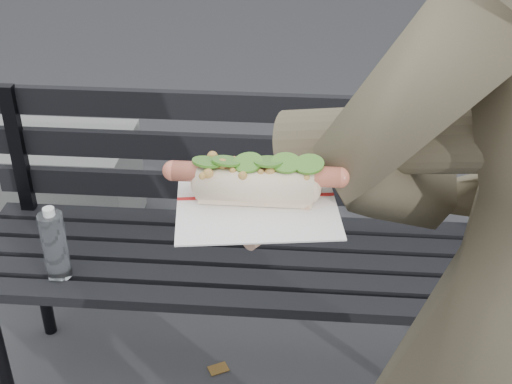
% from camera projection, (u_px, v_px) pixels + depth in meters
% --- Properties ---
extents(park_bench, '(1.50, 0.44, 0.88)m').
position_uv_depth(park_bench, '(240.00, 229.00, 1.99)').
color(park_bench, black).
rests_on(park_bench, ground).
extents(held_hotdog, '(0.63, 0.30, 0.20)m').
position_uv_depth(held_hotdog, '(419.00, 152.00, 0.88)').
color(held_hotdog, brown).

